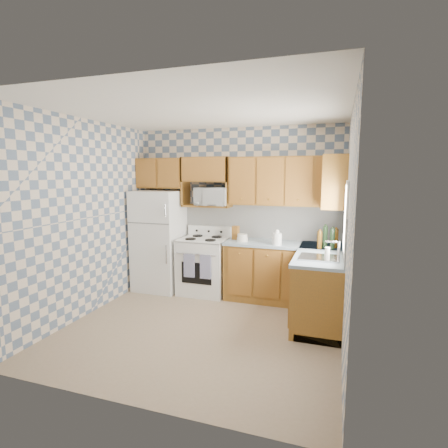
{
  "coord_description": "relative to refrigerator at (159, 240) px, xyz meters",
  "views": [
    {
      "loc": [
        1.6,
        -3.94,
        1.96
      ],
      "look_at": [
        0.05,
        0.75,
        1.25
      ],
      "focal_mm": 28.0,
      "sensor_mm": 36.0,
      "label": 1
    }
  ],
  "objects": [
    {
      "name": "floor",
      "position": [
        1.27,
        -1.25,
        -0.84
      ],
      "size": [
        3.4,
        3.4,
        0.0
      ],
      "primitive_type": "plane",
      "color": "#887157",
      "rests_on": "ground"
    },
    {
      "name": "backsplash_right",
      "position": [
        2.96,
        -0.45,
        0.36
      ],
      "size": [
        0.02,
        1.6,
        0.56
      ],
      "primitive_type": "cube",
      "color": "white",
      "rests_on": "right_wall"
    },
    {
      "name": "electric_kettle",
      "position": [
        2.03,
        -0.14,
        0.17
      ],
      "size": [
        0.14,
        0.14,
        0.18
      ],
      "primitive_type": "cylinder",
      "color": "white",
      "rests_on": "countertop_back"
    },
    {
      "name": "bottle_0",
      "position": [
        2.71,
        -0.12,
        0.23
      ],
      "size": [
        0.07,
        0.07,
        0.31
      ],
      "primitive_type": "cylinder",
      "color": "black",
      "rests_on": "countertop_back"
    },
    {
      "name": "bottle_2",
      "position": [
        2.85,
        -0.08,
        0.21
      ],
      "size": [
        0.07,
        0.07,
        0.27
      ],
      "primitive_type": "cylinder",
      "color": "#4F310C",
      "rests_on": "countertop_back"
    },
    {
      "name": "bottle_1",
      "position": [
        2.81,
        -0.18,
        0.22
      ],
      "size": [
        0.07,
        0.07,
        0.29
      ],
      "primitive_type": "cylinder",
      "color": "black",
      "rests_on": "countertop_back"
    },
    {
      "name": "backguard",
      "position": [
        0.8,
        0.3,
        0.16
      ],
      "size": [
        0.76,
        0.08,
        0.17
      ],
      "primitive_type": "cube",
      "color": "white",
      "rests_on": "cooktop"
    },
    {
      "name": "window",
      "position": [
        2.96,
        -0.8,
        0.61
      ],
      "size": [
        0.02,
        0.66,
        0.86
      ],
      "primitive_type": "cube",
      "color": "silver",
      "rests_on": "right_wall"
    },
    {
      "name": "upper_cabinets_right",
      "position": [
        2.81,
        0.0,
        1.01
      ],
      "size": [
        0.33,
        0.7,
        0.74
      ],
      "primitive_type": "cube",
      "color": "brown",
      "rests_on": "right_wall"
    },
    {
      "name": "microwave",
      "position": [
        0.92,
        0.12,
        0.76
      ],
      "size": [
        0.54,
        0.38,
        0.3
      ],
      "primitive_type": "imported",
      "rotation": [
        0.0,
        0.0,
        0.02
      ],
      "color": "white",
      "rests_on": "microwave_shelf"
    },
    {
      "name": "microwave_shelf",
      "position": [
        0.8,
        0.19,
        0.6
      ],
      "size": [
        0.8,
        0.33,
        0.03
      ],
      "primitive_type": "cube",
      "color": "brown",
      "rests_on": "back_wall"
    },
    {
      "name": "cooktop",
      "position": [
        0.8,
        0.03,
        0.07
      ],
      "size": [
        0.76,
        0.65,
        0.02
      ],
      "primitive_type": "cube",
      "color": "silver",
      "rests_on": "stove_body"
    },
    {
      "name": "countertop_right",
      "position": [
        2.67,
        -0.45,
        0.06
      ],
      "size": [
        0.63,
        1.6,
        0.04
      ],
      "primitive_type": "cube",
      "color": "gray",
      "rests_on": "base_cabinets_right"
    },
    {
      "name": "sink",
      "position": [
        2.67,
        -0.8,
        0.09
      ],
      "size": [
        0.48,
        0.4,
        0.03
      ],
      "primitive_type": "cube",
      "color": "#B7B7BC",
      "rests_on": "countertop_right"
    },
    {
      "name": "base_cabinets_right",
      "position": [
        2.67,
        -0.45,
        -0.4
      ],
      "size": [
        0.6,
        1.6,
        0.88
      ],
      "primitive_type": "cube",
      "color": "brown",
      "rests_on": "floor"
    },
    {
      "name": "countertop_back",
      "position": [
        2.1,
        0.05,
        0.06
      ],
      "size": [
        1.77,
        0.63,
        0.04
      ],
      "primitive_type": "cube",
      "color": "gray",
      "rests_on": "base_cabinets_back"
    },
    {
      "name": "soap_bottle",
      "position": [
        2.77,
        -0.92,
        0.17
      ],
      "size": [
        0.06,
        0.06,
        0.17
      ],
      "primitive_type": "cylinder",
      "color": "silver",
      "rests_on": "countertop_right"
    },
    {
      "name": "back_wall",
      "position": [
        1.27,
        0.35,
        0.51
      ],
      "size": [
        3.4,
        0.02,
        2.7
      ],
      "primitive_type": "cube",
      "color": "slate",
      "rests_on": "ground"
    },
    {
      "name": "backsplash_back",
      "position": [
        1.68,
        0.34,
        0.36
      ],
      "size": [
        2.6,
        0.02,
        0.56
      ],
      "primitive_type": "cube",
      "color": "white",
      "rests_on": "back_wall"
    },
    {
      "name": "stove_body",
      "position": [
        0.8,
        0.03,
        -0.39
      ],
      "size": [
        0.76,
        0.65,
        0.9
      ],
      "primitive_type": "cube",
      "color": "white",
      "rests_on": "floor"
    },
    {
      "name": "upper_cabinets_fridge",
      "position": [
        -0.02,
        0.19,
        1.13
      ],
      "size": [
        0.82,
        0.33,
        0.5
      ],
      "primitive_type": "cube",
      "color": "brown",
      "rests_on": "back_wall"
    },
    {
      "name": "food_containers",
      "position": [
        1.47,
        -0.03,
        0.14
      ],
      "size": [
        0.17,
        0.17,
        0.11
      ],
      "primitive_type": null,
      "color": "silver",
      "rests_on": "countertop_back"
    },
    {
      "name": "dish_towel_left",
      "position": [
        0.69,
        -0.32,
        -0.3
      ],
      "size": [
        0.18,
        0.02,
        0.38
      ],
      "primitive_type": "cube",
      "color": "navy",
      "rests_on": "stove_body"
    },
    {
      "name": "dish_towel_right",
      "position": [
        0.97,
        -0.32,
        -0.3
      ],
      "size": [
        0.18,
        0.02,
        0.38
      ],
      "primitive_type": "cube",
      "color": "navy",
      "rests_on": "stove_body"
    },
    {
      "name": "base_cabinets_back",
      "position": [
        2.1,
        0.05,
        -0.4
      ],
      "size": [
        1.75,
        0.6,
        0.88
      ],
      "primitive_type": "cube",
      "color": "brown",
      "rests_on": "floor"
    },
    {
      "name": "right_wall",
      "position": [
        2.97,
        -1.25,
        0.51
      ],
      "size": [
        0.02,
        3.2,
        2.7
      ],
      "primitive_type": "cube",
      "color": "slate",
      "rests_on": "ground"
    },
    {
      "name": "knife_block",
      "position": [
        1.32,
        0.1,
        0.19
      ],
      "size": [
        0.11,
        0.11,
        0.22
      ],
      "primitive_type": "cube",
      "rotation": [
        0.0,
        0.0,
        -0.09
      ],
      "color": "brown",
      "rests_on": "countertop_back"
    },
    {
      "name": "bottle_3",
      "position": [
        2.64,
        -0.2,
        0.2
      ],
      "size": [
        0.07,
        0.07,
        0.25
      ],
      "primitive_type": "cylinder",
      "color": "#4F310C",
      "rests_on": "countertop_back"
    },
    {
      "name": "refrigerator",
      "position": [
        0.0,
        0.0,
        0.0
      ],
      "size": [
        0.75,
        0.7,
        1.68
      ],
      "primitive_type": "cube",
      "color": "white",
      "rests_on": "floor"
    },
    {
      "name": "upper_cabinets_back",
      "position": [
        2.1,
        0.19,
        1.01
      ],
      "size": [
        1.75,
        0.33,
        0.74
      ],
      "primitive_type": "cube",
      "color": "brown",
      "rests_on": "back_wall"
    }
  ]
}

